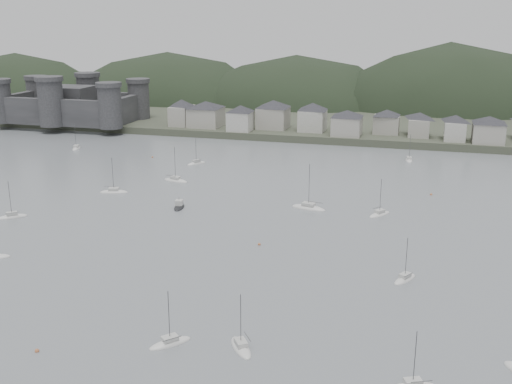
% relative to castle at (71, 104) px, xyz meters
% --- Properties ---
extents(ground, '(900.00, 900.00, 0.00)m').
position_rel_castle_xyz_m(ground, '(120.00, -179.80, -10.96)').
color(ground, slate).
rests_on(ground, ground).
extents(far_shore_land, '(900.00, 250.00, 3.00)m').
position_rel_castle_xyz_m(far_shore_land, '(120.00, 115.20, -9.46)').
color(far_shore_land, '#383D2D').
rests_on(far_shore_land, ground).
extents(forested_ridge, '(851.55, 103.94, 102.57)m').
position_rel_castle_xyz_m(forested_ridge, '(124.83, 89.60, -22.25)').
color(forested_ridge, black).
rests_on(forested_ridge, ground).
extents(castle, '(66.00, 43.00, 20.00)m').
position_rel_castle_xyz_m(castle, '(0.00, 0.00, 0.00)').
color(castle, '#302F32').
rests_on(castle, far_shore_land).
extents(waterfront_town, '(451.48, 28.46, 12.92)m').
position_rel_castle_xyz_m(waterfront_town, '(170.59, 3.54, -2.30)').
color(waterfront_town, '#A5A296').
rests_on(waterfront_town, far_shore_land).
extents(moored_fleet, '(211.43, 151.57, 13.46)m').
position_rel_castle_xyz_m(moored_fleet, '(111.88, -117.62, -10.79)').
color(moored_fleet, silver).
rests_on(moored_fleet, ground).
extents(motor_launch_far, '(3.78, 7.33, 3.69)m').
position_rel_castle_xyz_m(motor_launch_far, '(98.36, -105.35, -10.66)').
color(motor_launch_far, black).
rests_on(motor_launch_far, ground).
extents(mooring_buoys, '(185.22, 145.01, 0.70)m').
position_rel_castle_xyz_m(mooring_buoys, '(123.15, -130.20, -10.81)').
color(mooring_buoys, '#B3663B').
rests_on(mooring_buoys, ground).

